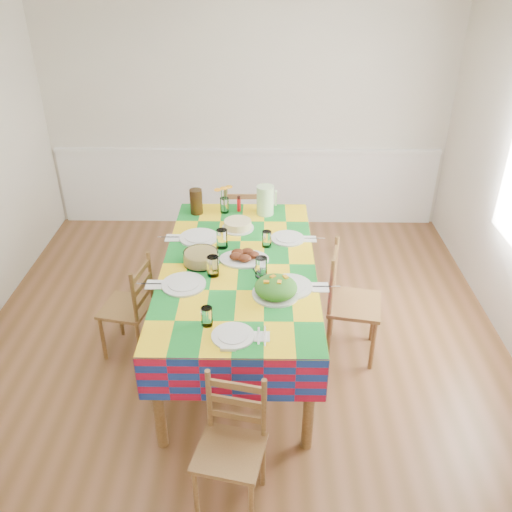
{
  "coord_description": "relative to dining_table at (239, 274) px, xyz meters",
  "views": [
    {
      "loc": [
        0.19,
        -3.45,
        2.98
      ],
      "look_at": [
        0.14,
        0.05,
        0.93
      ],
      "focal_mm": 38.0,
      "sensor_mm": 36.0,
      "label": 1
    }
  ],
  "objects": [
    {
      "name": "wainscot",
      "position": [
        -0.0,
        2.41,
        -0.26
      ],
      "size": [
        4.41,
        0.06,
        0.92
      ],
      "color": "white",
      "rests_on": "room"
    },
    {
      "name": "room",
      "position": [
        -0.0,
        -0.08,
        0.6
      ],
      "size": [
        4.58,
        5.08,
        2.78
      ],
      "color": "brown",
      "rests_on": "ground"
    },
    {
      "name": "serving_utensils",
      "position": [
        0.15,
        -0.09,
        0.1
      ],
      "size": [
        0.15,
        0.33,
        0.01
      ],
      "color": "black",
      "rests_on": "dining_table"
    },
    {
      "name": "setting_left_far",
      "position": [
        -0.28,
        0.35,
        0.13
      ],
      "size": [
        0.59,
        0.35,
        0.16
      ],
      "rotation": [
        0.0,
        0.0,
        1.57
      ],
      "color": "silver",
      "rests_on": "dining_table"
    },
    {
      "name": "chair_far",
      "position": [
        0.0,
        1.37,
        -0.29
      ],
      "size": [
        0.42,
        0.4,
        0.94
      ],
      "rotation": [
        0.0,
        0.0,
        3.16
      ],
      "color": "brown",
      "rests_on": "room"
    },
    {
      "name": "setting_near_head",
      "position": [
        -0.05,
        -0.83,
        0.12
      ],
      "size": [
        0.44,
        0.29,
        0.13
      ],
      "color": "silver",
      "rests_on": "dining_table"
    },
    {
      "name": "tea_pitcher",
      "position": [
        -0.42,
        0.88,
        0.21
      ],
      "size": [
        0.11,
        0.11,
        0.23
      ],
      "primitive_type": "cylinder",
      "color": "black",
      "rests_on": "dining_table"
    },
    {
      "name": "setting_right_far",
      "position": [
        0.33,
        0.35,
        0.13
      ],
      "size": [
        0.52,
        0.3,
        0.13
      ],
      "rotation": [
        0.0,
        0.0,
        -1.57
      ],
      "color": "silver",
      "rests_on": "dining_table"
    },
    {
      "name": "pasta_bowl",
      "position": [
        -0.29,
        0.01,
        0.14
      ],
      "size": [
        0.27,
        0.27,
        0.1
      ],
      "color": "white",
      "rests_on": "dining_table"
    },
    {
      "name": "chair_left",
      "position": [
        -0.87,
        -0.01,
        -0.32
      ],
      "size": [
        0.43,
        0.45,
        0.87
      ],
      "rotation": [
        0.0,
        0.0,
        -1.77
      ],
      "color": "brown",
      "rests_on": "room"
    },
    {
      "name": "name_card",
      "position": [
        -0.02,
        -1.0,
        0.11
      ],
      "size": [
        0.09,
        0.03,
        0.02
      ],
      "primitive_type": "cube",
      "color": "silver",
      "rests_on": "dining_table"
    },
    {
      "name": "setting_right_near",
      "position": [
        0.31,
        -0.27,
        0.13
      ],
      "size": [
        0.61,
        0.35,
        0.16
      ],
      "rotation": [
        0.0,
        0.0,
        -1.57
      ],
      "color": "silver",
      "rests_on": "dining_table"
    },
    {
      "name": "chair_right",
      "position": [
        0.87,
        0.01,
        -0.27
      ],
      "size": [
        0.48,
        0.5,
        0.97
      ],
      "rotation": [
        0.0,
        0.0,
        1.39
      ],
      "color": "brown",
      "rests_on": "room"
    },
    {
      "name": "chair_near",
      "position": [
        0.01,
        -1.37,
        -0.32
      ],
      "size": [
        0.45,
        0.44,
        0.87
      ],
      "rotation": [
        0.0,
        0.0,
        -0.21
      ],
      "color": "brown",
      "rests_on": "room"
    },
    {
      "name": "flower_vase",
      "position": [
        -0.17,
        0.9,
        0.2
      ],
      "size": [
        0.16,
        0.14,
        0.26
      ],
      "color": "white",
      "rests_on": "dining_table"
    },
    {
      "name": "dining_table",
      "position": [
        0.0,
        0.0,
        0.0
      ],
      "size": [
        1.17,
        2.17,
        0.84
      ],
      "color": "brown",
      "rests_on": "room"
    },
    {
      "name": "green_pitcher",
      "position": [
        0.2,
        0.88,
        0.23
      ],
      "size": [
        0.15,
        0.15,
        0.26
      ],
      "primitive_type": "cylinder",
      "color": "#B9EAA5",
      "rests_on": "dining_table"
    },
    {
      "name": "setting_left_near",
      "position": [
        -0.32,
        -0.25,
        0.13
      ],
      "size": [
        0.58,
        0.35,
        0.15
      ],
      "rotation": [
        0.0,
        0.0,
        1.57
      ],
      "color": "silver",
      "rests_on": "dining_table"
    },
    {
      "name": "cake",
      "position": [
        -0.03,
        0.58,
        0.13
      ],
      "size": [
        0.27,
        0.27,
        0.08
      ],
      "color": "silver",
      "rests_on": "dining_table"
    },
    {
      "name": "salad_platter",
      "position": [
        0.27,
        -0.41,
        0.15
      ],
      "size": [
        0.33,
        0.33,
        0.14
      ],
      "color": "silver",
      "rests_on": "dining_table"
    },
    {
      "name": "hot_sauce",
      "position": [
        -0.04,
        0.93,
        0.17
      ],
      "size": [
        0.04,
        0.04,
        0.15
      ],
      "primitive_type": "cylinder",
      "color": "red",
      "rests_on": "dining_table"
    },
    {
      "name": "meat_platter",
      "position": [
        0.04,
        0.06,
        0.13
      ],
      "size": [
        0.38,
        0.27,
        0.07
      ],
      "color": "silver",
      "rests_on": "dining_table"
    }
  ]
}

